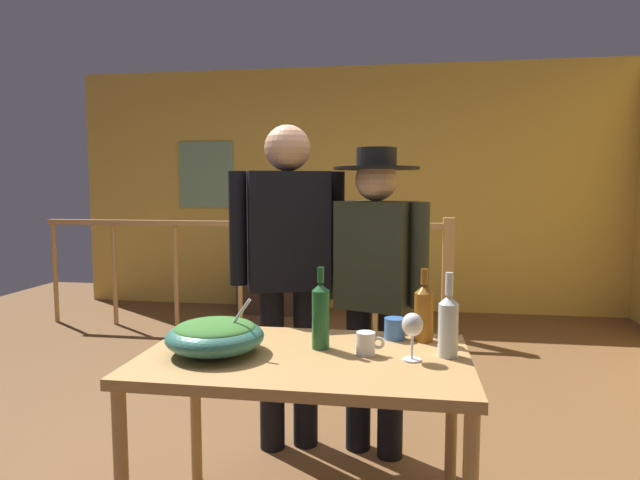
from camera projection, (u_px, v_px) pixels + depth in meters
ground_plane at (275, 443)px, 2.92m from camera, size 8.71×8.71×0.00m
back_wall at (344, 190)px, 6.08m from camera, size 6.16×0.10×2.69m
framed_picture at (206, 175)px, 6.25m from camera, size 0.64×0.03×0.75m
stair_railing at (297, 258)px, 5.09m from camera, size 3.99×0.10×1.10m
tv_console at (281, 293)px, 5.95m from camera, size 0.90×0.40×0.43m
flat_screen_tv at (280, 247)px, 5.87m from camera, size 0.69×0.12×0.50m
serving_table at (305, 374)px, 2.06m from camera, size 1.24×0.75×0.74m
salad_bowl at (215, 335)px, 2.06m from camera, size 0.37×0.37×0.22m
wine_glass at (412, 327)px, 1.97m from camera, size 0.08×0.08×0.18m
wine_bottle_amber at (424, 311)px, 2.22m from camera, size 0.08×0.08×0.30m
wine_bottle_green at (321, 314)px, 2.12m from camera, size 0.07×0.07×0.32m
wine_bottle_clear at (448, 324)px, 2.02m from camera, size 0.07×0.07×0.32m
mug_white at (366, 343)px, 2.05m from camera, size 0.11×0.07×0.09m
mug_blue at (395, 329)px, 2.26m from camera, size 0.12×0.09×0.09m
person_standing_left at (288, 259)px, 2.79m from camera, size 0.57×0.35×1.69m
person_standing_right at (375, 277)px, 2.73m from camera, size 0.52×0.43×1.57m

